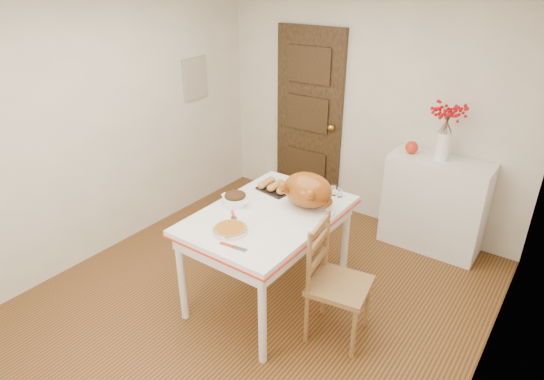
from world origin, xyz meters
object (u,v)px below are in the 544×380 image
Objects in this scene: sideboard at (434,204)px; chair_oak at (340,283)px; turkey_platter at (308,192)px; pumpkin_pie at (230,229)px; kitchen_table at (269,256)px.

chair_oak is at bearing -95.27° from sideboard.
turkey_platter reaches higher than chair_oak.
chair_oak is at bearing 25.06° from pumpkin_pie.
sideboard is 1.70m from chair_oak.
pumpkin_pie is at bearing -114.01° from sideboard.
kitchen_table is at bearing -117.64° from sideboard.
kitchen_table is (-0.86, -1.64, -0.06)m from sideboard.
turkey_platter is (-0.48, 0.29, 0.50)m from chair_oak.
chair_oak is 0.91m from pumpkin_pie.
turkey_platter reaches higher than pumpkin_pie.
chair_oak reaches higher than kitchen_table.
pumpkin_pie is at bearing -97.38° from kitchen_table.
turkey_platter is (0.22, 0.24, 0.57)m from kitchen_table.
sideboard is at bearing 58.61° from turkey_platter.
turkey_platter is at bearing 49.51° from chair_oak.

